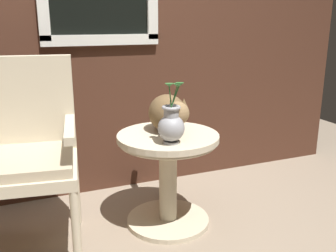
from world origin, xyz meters
TOP-DOWN VIEW (x-y plane):
  - ground_plane at (0.00, 0.00)m, footprint 6.00×6.00m
  - back_wall at (0.00, 0.83)m, footprint 4.00×0.07m
  - wicker_side_table at (0.25, 0.19)m, footprint 0.60×0.60m
  - wicker_chair at (-0.54, 0.27)m, footprint 0.62×0.61m
  - cat at (0.27, 0.24)m, footprint 0.23×0.55m
  - pewter_vase_with_ivy at (0.20, 0.03)m, footprint 0.14×0.14m

SIDE VIEW (x-z plane):
  - ground_plane at x=0.00m, z-range 0.00..0.00m
  - wicker_side_table at x=0.25m, z-range 0.09..0.66m
  - wicker_chair at x=-0.54m, z-range 0.06..1.08m
  - pewter_vase_with_ivy at x=0.20m, z-range 0.51..0.84m
  - cat at x=0.27m, z-range 0.57..0.80m
  - back_wall at x=0.00m, z-range 0.01..2.61m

